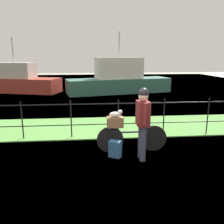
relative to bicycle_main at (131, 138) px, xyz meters
name	(u,v)px	position (x,y,z in m)	size (l,w,h in m)	color
ground_plane	(97,171)	(-0.88, -0.97, -0.35)	(60.00, 60.00, 0.00)	gray
grass_strip	(95,127)	(-0.88, 2.13, -0.34)	(27.00, 2.40, 0.03)	#569342
harbor_water	(92,91)	(-0.88, 10.87, -0.35)	(30.00, 30.00, 0.00)	#426684
iron_fence	(95,116)	(-0.88, 1.16, 0.29)	(18.04, 0.04, 1.12)	black
bicycle_main	(131,138)	(0.00, 0.00, 0.00)	(1.76, 0.16, 0.67)	black
wooden_crate	(115,122)	(-0.41, 0.00, 0.44)	(0.39, 0.25, 0.25)	brown
terrier_dog	(116,114)	(-0.38, 0.00, 0.64)	(0.32, 0.14, 0.18)	silver
cyclist_person	(143,118)	(0.17, -0.45, 0.65)	(0.26, 0.54, 1.68)	#383D51
backpack_on_paving	(115,149)	(-0.44, -0.29, -0.15)	(0.28, 0.18, 0.40)	#28517A
moored_boat_near	(119,80)	(0.88, 9.79, 0.47)	(7.03, 3.27, 3.88)	#336656
moored_boat_mid	(16,81)	(-6.00, 10.74, 0.36)	(6.16, 3.34, 3.55)	#9E3328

